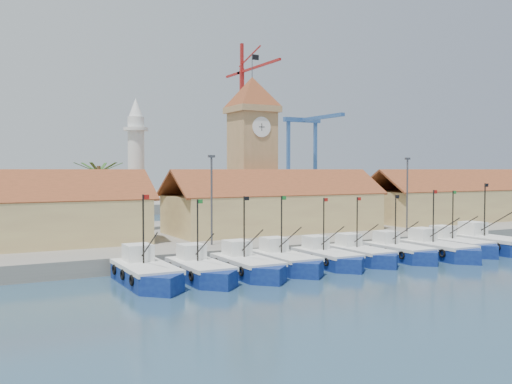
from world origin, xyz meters
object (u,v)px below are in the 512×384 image
clock_tower (252,148)px  minaret (136,164)px  boat_0 (147,275)px  boat_5 (362,256)px

clock_tower → minaret: 15.30m
boat_0 → clock_tower: 33.62m
boat_5 → minaret: size_ratio=0.55×
boat_5 → clock_tower: (-0.14, 22.69, 11.26)m
boat_5 → clock_tower: clock_tower is taller
boat_0 → clock_tower: (21.60, 23.21, 11.19)m
boat_0 → clock_tower: size_ratio=0.44×
boat_5 → clock_tower: bearing=90.3°
boat_0 → boat_5: boat_0 is taller
clock_tower → minaret: size_ratio=1.39×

